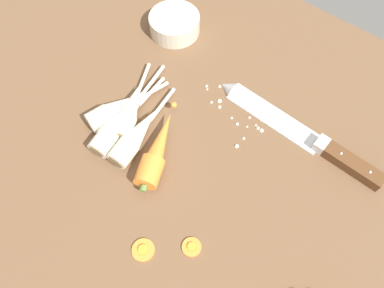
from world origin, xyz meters
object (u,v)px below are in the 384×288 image
at_px(whole_carrot, 157,151).
at_px(carrot_slice_stray_near, 143,250).
at_px(parsnip_mid_left, 136,136).
at_px(parsnip_back, 125,117).
at_px(parsnip_mid_right, 116,109).
at_px(carrot_slice_stray_mid, 192,247).
at_px(parsnip_outer, 129,110).
at_px(parsnip_front, 120,121).
at_px(prep_bowl, 174,23).
at_px(chefs_knife, 293,128).

xyz_separation_m(whole_carrot, carrot_slice_stray_near, (0.09, -0.14, -0.02)).
xyz_separation_m(parsnip_mid_left, parsnip_back, (-0.04, 0.02, 0.00)).
xyz_separation_m(parsnip_mid_right, carrot_slice_stray_mid, (0.27, -0.11, -0.02)).
bearing_deg(parsnip_back, parsnip_mid_right, 176.17).
bearing_deg(carrot_slice_stray_mid, whole_carrot, 148.58).
relative_size(parsnip_outer, carrot_slice_stray_near, 4.78).
distance_m(parsnip_front, prep_bowl, 0.27).
height_order(whole_carrot, prep_bowl, whole_carrot).
distance_m(parsnip_outer, carrot_slice_stray_mid, 0.28).
distance_m(whole_carrot, parsnip_front, 0.10).
bearing_deg(carrot_slice_stray_near, chefs_knife, 77.85).
bearing_deg(carrot_slice_stray_mid, parsnip_back, 155.85).
distance_m(parsnip_mid_left, parsnip_back, 0.05).
relative_size(parsnip_mid_left, parsnip_mid_right, 1.11).
bearing_deg(parsnip_mid_right, whole_carrot, -9.32).
relative_size(whole_carrot, parsnip_mid_left, 0.90).
distance_m(parsnip_mid_right, parsnip_back, 0.03).
distance_m(chefs_knife, whole_carrot, 0.26).
distance_m(parsnip_back, prep_bowl, 0.26).
relative_size(whole_carrot, parsnip_front, 0.75).
relative_size(chefs_knife, carrot_slice_stray_mid, 11.02).
height_order(parsnip_outer, carrot_slice_stray_near, parsnip_outer).
bearing_deg(parsnip_mid_right, parsnip_outer, 32.04).
relative_size(parsnip_mid_left, carrot_slice_stray_mid, 6.17).
bearing_deg(chefs_knife, carrot_slice_stray_near, -102.15).
bearing_deg(whole_carrot, carrot_slice_stray_mid, -31.42).
bearing_deg(parsnip_mid_right, parsnip_back, -3.83).
distance_m(chefs_knife, parsnip_mid_left, 0.29).
height_order(chefs_knife, parsnip_front, parsnip_front).
height_order(parsnip_back, prep_bowl, same).
distance_m(parsnip_mid_right, prep_bowl, 0.25).
height_order(whole_carrot, carrot_slice_stray_mid, whole_carrot).
bearing_deg(carrot_slice_stray_mid, chefs_knife, 86.95).
xyz_separation_m(parsnip_outer, carrot_slice_stray_mid, (0.25, -0.12, -0.02)).
bearing_deg(parsnip_outer, prep_bowl, 108.53).
relative_size(parsnip_mid_left, parsnip_outer, 1.10).
height_order(chefs_knife, prep_bowl, prep_bowl).
distance_m(chefs_knife, parsnip_front, 0.32).
bearing_deg(parsnip_outer, parsnip_front, -86.49).
relative_size(parsnip_mid_right, parsnip_back, 0.98).
xyz_separation_m(whole_carrot, parsnip_outer, (-0.10, 0.03, -0.00)).
bearing_deg(parsnip_back, whole_carrot, -10.79).
bearing_deg(whole_carrot, parsnip_outer, 160.93).
bearing_deg(parsnip_mid_right, prep_bowl, 102.56).
relative_size(chefs_knife, parsnip_front, 1.50).
bearing_deg(parsnip_mid_left, carrot_slice_stray_mid, -24.52).
bearing_deg(chefs_knife, parsnip_mid_right, -147.74).
bearing_deg(whole_carrot, parsnip_back, 169.21).
height_order(whole_carrot, parsnip_mid_right, whole_carrot).
relative_size(chefs_knife, parsnip_back, 1.95).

